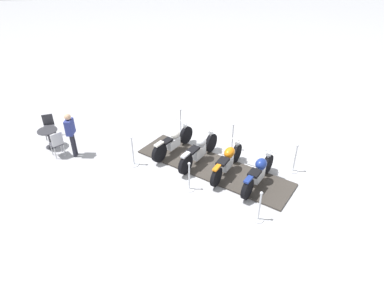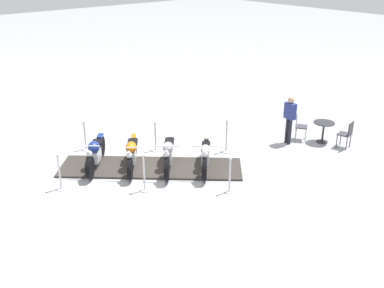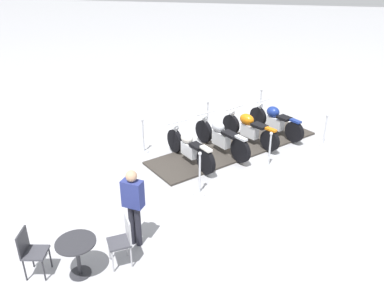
{
  "view_description": "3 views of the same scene",
  "coord_description": "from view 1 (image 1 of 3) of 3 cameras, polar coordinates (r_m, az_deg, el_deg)",
  "views": [
    {
      "loc": [
        -2.03,
        -9.12,
        6.75
      ],
      "look_at": [
        -0.71,
        0.01,
        1.03
      ],
      "focal_mm": 30.98,
      "sensor_mm": 36.0,
      "label": 1
    },
    {
      "loc": [
        7.23,
        10.37,
        6.19
      ],
      "look_at": [
        -0.67,
        1.18,
        1.02
      ],
      "focal_mm": 42.42,
      "sensor_mm": 36.0,
      "label": 2
    },
    {
      "loc": [
        -10.76,
        -0.91,
        5.26
      ],
      "look_at": [
        -1.24,
        1.08,
        0.61
      ],
      "focal_mm": 36.88,
      "sensor_mm": 36.0,
      "label": 3
    }
  ],
  "objects": [
    {
      "name": "cafe_chair_across_table",
      "position": [
        14.19,
        -23.44,
        3.07
      ],
      "size": [
        0.47,
        0.47,
        0.94
      ],
      "rotation": [
        0.0,
        0.0,
        -1.38
      ],
      "color": "#2D2D33",
      "rests_on": "ground_plane"
    },
    {
      "name": "stanchion_right_front",
      "position": [
        11.65,
        17.2,
        -3.05
      ],
      "size": [
        0.31,
        0.31,
        1.08
      ],
      "color": "silver",
      "rests_on": "ground_plane"
    },
    {
      "name": "bystander_person",
      "position": [
        12.37,
        -20.16,
        2.06
      ],
      "size": [
        0.28,
        0.43,
        1.69
      ],
      "rotation": [
        0.0,
        0.0,
        -0.17
      ],
      "color": "#23232D",
      "rests_on": "ground_plane"
    },
    {
      "name": "stanchion_right_mid",
      "position": [
        12.33,
        6.95,
        0.55
      ],
      "size": [
        0.29,
        0.29,
        1.12
      ],
      "color": "silver",
      "rests_on": "ground_plane"
    },
    {
      "name": "motorcycle_navy",
      "position": [
        10.67,
        11.44,
        -4.74
      ],
      "size": [
        1.58,
        1.74,
        0.96
      ],
      "rotation": [
        0.0,
        0.0,
        0.84
      ],
      "color": "black",
      "rests_on": "display_platform"
    },
    {
      "name": "stanchion_left_front",
      "position": [
        9.56,
        11.46,
        -11.24
      ],
      "size": [
        0.33,
        0.33,
        1.01
      ],
      "color": "silver",
      "rests_on": "ground_plane"
    },
    {
      "name": "motorcycle_chrome",
      "position": [
        11.49,
        1.27,
        -1.02
      ],
      "size": [
        1.65,
        1.83,
        1.02
      ],
      "rotation": [
        0.0,
        0.0,
        0.84
      ],
      "color": "black",
      "rests_on": "display_platform"
    },
    {
      "name": "cafe_table",
      "position": [
        13.46,
        -23.51,
        1.51
      ],
      "size": [
        0.72,
        0.72,
        0.74
      ],
      "color": "#2D2D33",
      "rests_on": "ground_plane"
    },
    {
      "name": "stanchion_left_rear",
      "position": [
        11.65,
        -10.07,
        -2.15
      ],
      "size": [
        0.36,
        0.36,
        1.13
      ],
      "color": "silver",
      "rests_on": "ground_plane"
    },
    {
      "name": "ground_plane",
      "position": [
        11.53,
        3.51,
        -4.12
      ],
      "size": [
        80.0,
        80.0,
        0.0
      ],
      "primitive_type": "plane",
      "color": "#B2B2B7"
    },
    {
      "name": "cafe_chair_near_table",
      "position": [
        12.74,
        -22.23,
        0.21
      ],
      "size": [
        0.55,
        0.55,
        1.0
      ],
      "rotation": [
        0.0,
        0.0,
        2.15
      ],
      "color": "#B7B7BC",
      "rests_on": "ground_plane"
    },
    {
      "name": "stanchion_left_mid",
      "position": [
        10.4,
        -0.48,
        -6.44
      ],
      "size": [
        0.35,
        0.35,
        1.03
      ],
      "color": "silver",
      "rests_on": "ground_plane"
    },
    {
      "name": "motorcycle_copper",
      "position": [
        11.03,
        6.17,
        -2.77
      ],
      "size": [
        1.49,
        1.84,
        0.95
      ],
      "rotation": [
        0.0,
        0.0,
        0.9
      ],
      "color": "black",
      "rests_on": "display_platform"
    },
    {
      "name": "motorcycle_cream",
      "position": [
        12.07,
        -3.17,
        0.5
      ],
      "size": [
        1.65,
        1.68,
        1.0
      ],
      "rotation": [
        0.0,
        0.0,
        0.8
      ],
      "color": "black",
      "rests_on": "display_platform"
    },
    {
      "name": "stanchion_right_rear",
      "position": [
        13.42,
        -1.96,
        3.44
      ],
      "size": [
        0.29,
        0.29,
        1.06
      ],
      "color": "silver",
      "rests_on": "ground_plane"
    },
    {
      "name": "display_platform",
      "position": [
        11.51,
        3.51,
        -4.0
      ],
      "size": [
        5.1,
        4.88,
        0.06
      ],
      "primitive_type": "cube",
      "rotation": [
        0.0,
        0.0,
        2.39
      ],
      "color": "#38332D",
      "rests_on": "ground_plane"
    }
  ]
}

